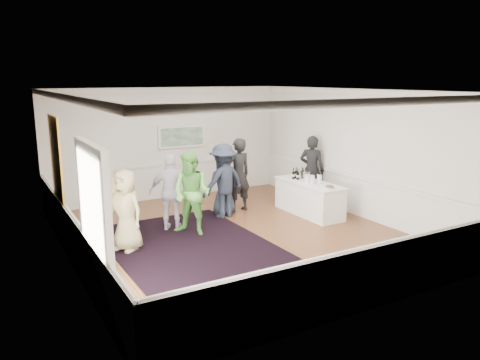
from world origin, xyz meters
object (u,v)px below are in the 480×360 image
bartender (312,170)px  guest_navy (223,184)px  guest_lilac (172,192)px  nut_bowl (330,187)px  guest_green (192,194)px  guest_dark_a (223,181)px  guest_dark_b (238,175)px  guest_tan (126,210)px  serving_table (309,198)px  ice_bucket (305,176)px

bartender → guest_navy: bartender is taller
guest_lilac → nut_bowl: (3.50, -1.36, -0.01)m
guest_green → guest_dark_a: guest_green is taller
guest_green → guest_lilac: bearing=170.0°
guest_dark_a → guest_dark_b: (0.60, 0.31, 0.03)m
guest_tan → guest_dark_b: 3.68m
guest_green → guest_lilac: guest_green is taller
guest_tan → guest_dark_b: (3.40, 1.40, 0.13)m
guest_tan → serving_table: bearing=61.2°
serving_table → guest_green: bearing=179.6°
serving_table → guest_dark_a: (-2.04, 0.86, 0.51)m
bartender → guest_dark_b: guest_dark_b is taller
guest_lilac → nut_bowl: size_ratio=7.03×
guest_tan → guest_navy: (2.90, 1.29, -0.04)m
guest_lilac → ice_bucket: (3.53, -0.34, 0.07)m
guest_dark_b → nut_bowl: guest_dark_b is taller
nut_bowl → guest_green: bearing=165.4°
guest_navy → ice_bucket: (1.93, -0.86, 0.16)m
guest_tan → guest_dark_a: size_ratio=0.90×
bartender → guest_dark_a: size_ratio=1.02×
bartender → guest_green: size_ratio=1.02×
serving_table → guest_lilac: bearing=171.4°
guest_dark_b → guest_tan: bearing=18.9°
guest_lilac → nut_bowl: bearing=-171.4°
guest_dark_a → guest_navy: guest_dark_a is taller
guest_green → ice_bucket: size_ratio=7.24×
bartender → guest_lilac: bearing=59.9°
ice_bucket → nut_bowl: size_ratio=1.02×
guest_dark_a → nut_bowl: guest_dark_a is taller
guest_green → guest_dark_a: size_ratio=1.01×
guest_green → guest_dark_b: bearing=84.9°
guest_lilac → ice_bucket: size_ratio=6.87×
guest_tan → guest_dark_a: 3.00m
nut_bowl → bartender: bearing=65.5°
guest_lilac → guest_dark_a: 1.53m
guest_tan → guest_lilac: (1.30, 0.77, 0.05)m
bartender → nut_bowl: size_ratio=7.51×
bartender → guest_dark_b: bearing=47.1°
ice_bucket → guest_green: bearing=-176.9°
guest_dark_a → guest_navy: size_ratio=1.17×
guest_lilac → guest_navy: 1.69m
bartender → nut_bowl: 1.83m
guest_tan → guest_green: size_ratio=0.90×
guest_dark_a → ice_bucket: guest_dark_a is taller
guest_navy → nut_bowl: bearing=143.8°
bartender → guest_dark_b: (-2.16, 0.33, 0.01)m
serving_table → guest_navy: bearing=151.3°
ice_bucket → guest_lilac: bearing=174.5°
guest_dark_a → guest_lilac: bearing=0.1°
guest_green → ice_bucket: guest_green is taller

